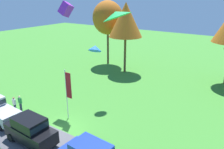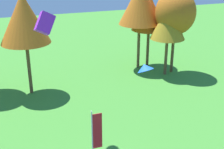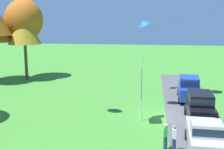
{
  "view_description": "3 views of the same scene",
  "coord_description": "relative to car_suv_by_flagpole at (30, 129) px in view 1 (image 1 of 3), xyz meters",
  "views": [
    {
      "loc": [
        13.14,
        -11.36,
        11.5
      ],
      "look_at": [
        2.07,
        5.22,
        4.26
      ],
      "focal_mm": 35.0,
      "sensor_mm": 36.0,
      "label": 1
    },
    {
      "loc": [
        -5.61,
        -14.57,
        14.5
      ],
      "look_at": [
        1.57,
        5.55,
        5.87
      ],
      "focal_mm": 50.0,
      "sensor_mm": 36.0,
      "label": 2
    },
    {
      "loc": [
        -24.6,
        1.23,
        8.31
      ],
      "look_at": [
        1.55,
        4.68,
        3.14
      ],
      "focal_mm": 50.0,
      "sensor_mm": 36.0,
      "label": 3
    }
  ],
  "objects": [
    {
      "name": "person_on_lawn",
      "position": [
        -5.73,
        2.31,
        -0.42
      ],
      "size": [
        0.36,
        0.24,
        1.71
      ],
      "color": "#2D334C",
      "rests_on": "ground"
    },
    {
      "name": "flag_banner",
      "position": [
        -0.06,
        4.52,
        1.93
      ],
      "size": [
        0.71,
        0.08,
        5.09
      ],
      "color": "silver",
      "rests_on": "ground"
    },
    {
      "name": "person_watching_sky",
      "position": [
        -5.49,
        2.81,
        -0.42
      ],
      "size": [
        0.36,
        0.24,
        1.71
      ],
      "color": "#2D334C",
      "rests_on": "ground"
    },
    {
      "name": "car_suv_by_flagpole",
      "position": [
        0.0,
        0.0,
        0.0
      ],
      "size": [
        4.63,
        2.1,
        2.28
      ],
      "color": "black",
      "rests_on": "ground"
    },
    {
      "name": "tree_far_right",
      "position": [
        -7.64,
        22.1,
        6.66
      ],
      "size": [
        5.11,
        5.11,
        10.8
      ],
      "color": "brown",
      "rests_on": "ground"
    },
    {
      "name": "pavement_strip",
      "position": [
        0.75,
        0.31,
        -1.27
      ],
      "size": [
        36.0,
        4.4,
        0.06
      ],
      "primitive_type": "cube",
      "color": "#4C4C51",
      "rests_on": "ground"
    },
    {
      "name": "tree_left_of_center",
      "position": [
        -2.78,
        19.76,
        6.8
      ],
      "size": [
        5.04,
        5.04,
        10.65
      ],
      "color": "brown",
      "rests_on": "ground"
    },
    {
      "name": "kite_delta_mid_center",
      "position": [
        3.29,
        4.57,
        6.24
      ],
      "size": [
        1.41,
        1.46,
        0.85
      ],
      "primitive_type": "cone",
      "rotation": [
        0.44,
        0.0,
        3.5
      ],
      "color": "blue"
    },
    {
      "name": "ground_plane",
      "position": [
        0.75,
        2.49,
        -1.3
      ],
      "size": [
        120.0,
        120.0,
        0.0
      ],
      "primitive_type": "plane",
      "color": "#3D842D"
    },
    {
      "name": "kite_box_high_right",
      "position": [
        -2.38,
        7.27,
        8.92
      ],
      "size": [
        1.4,
        1.25,
        1.68
      ],
      "primitive_type": "cube",
      "rotation": [
        0.49,
        0.3,
        1.66
      ],
      "color": "purple"
    },
    {
      "name": "kite_delta_topmost",
      "position": [
        7.66,
        0.86,
        9.29
      ],
      "size": [
        1.84,
        1.83,
        0.83
      ],
      "primitive_type": "cone",
      "rotation": [
        0.35,
        0.0,
        4.9
      ],
      "color": "green"
    }
  ]
}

